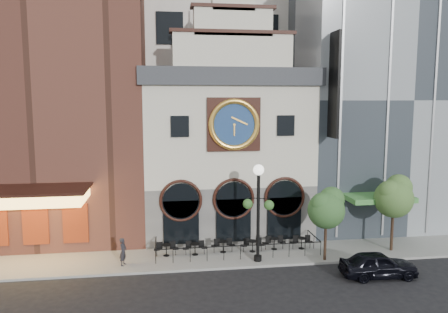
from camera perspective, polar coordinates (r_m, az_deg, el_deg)
name	(u,v)px	position (r m, az deg, el deg)	size (l,w,h in m)	color
ground	(244,269)	(27.36, 2.62, -14.45)	(120.00, 120.00, 0.00)	black
sidewalk	(237,253)	(29.63, 1.70, -12.54)	(44.00, 5.00, 0.15)	gray
clock_building	(225,146)	(33.30, 0.18, 1.38)	(12.60, 8.78, 18.65)	#605E5B
theater_building	(50,68)	(35.94, -21.72, 10.75)	(14.00, 15.60, 25.00)	brown
retail_building	(374,100)	(39.20, 18.99, 6.94)	(14.00, 14.40, 20.00)	gray
office_tower	(208,1)	(46.26, -2.13, 19.65)	(20.00, 16.00, 40.00)	silver
cafe_railing	(237,246)	(29.46, 1.70, -11.58)	(10.60, 2.60, 0.90)	black
bistro_0	(166,249)	(29.08, -7.56, -11.88)	(1.58, 0.68, 0.90)	black
bistro_1	(195,248)	(29.08, -3.81, -11.83)	(1.58, 0.68, 0.90)	black
bistro_2	(223,246)	(29.46, -0.12, -11.55)	(1.58, 0.68, 0.90)	black
bistro_3	(252,245)	(29.62, 3.74, -11.46)	(1.58, 0.68, 0.90)	black
bistro_4	(274,243)	(30.20, 6.58, -11.12)	(1.58, 0.68, 0.90)	black
bistro_5	(302,242)	(30.58, 10.09, -10.95)	(1.58, 0.68, 0.90)	black
car_right	(378,265)	(27.41, 19.51, -13.17)	(1.76, 4.38, 1.49)	black
pedestrian	(123,252)	(27.87, -13.04, -12.02)	(0.62, 0.41, 1.71)	#222127
lamppost	(258,202)	(27.15, 4.50, -5.92)	(1.86, 1.14, 6.12)	black
tree_left	(327,207)	(28.11, 13.27, -6.46)	(2.40, 2.31, 4.63)	#382619
tree_right	(394,195)	(31.17, 21.34, -4.76)	(2.65, 2.55, 5.10)	#382619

